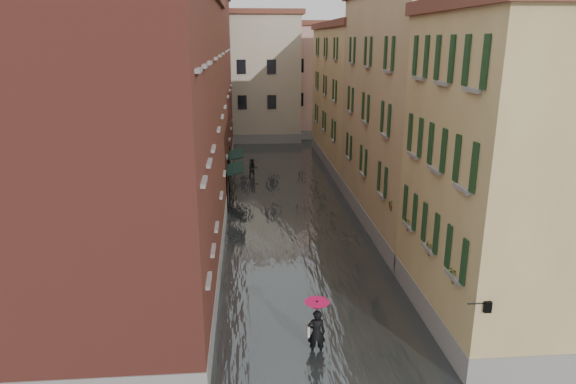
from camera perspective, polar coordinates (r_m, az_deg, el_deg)
name	(u,v)px	position (r m, az deg, el deg)	size (l,w,h in m)	color
ground	(314,303)	(21.99, 2.90, -12.24)	(120.00, 120.00, 0.00)	slate
floodwater	(288,205)	(33.87, 0.04, -1.47)	(10.00, 60.00, 0.20)	#3E4445
building_left_near	(117,167)	(18.10, -18.46, 2.65)	(6.00, 8.00, 13.00)	brown
building_left_mid	(166,123)	(28.76, -13.44, 7.44)	(6.00, 14.00, 12.50)	brown
building_left_far	(192,85)	(43.46, -10.63, 11.56)	(6.00, 16.00, 14.00)	brown
building_right_near	(516,180)	(20.22, 24.02, 1.26)	(6.00, 8.00, 11.50)	#A48A55
building_right_mid	(418,116)	(29.99, 14.30, 8.22)	(6.00, 14.00, 13.00)	tan
building_right_far	(360,99)	(44.42, 8.02, 10.16)	(6.00, 16.00, 11.50)	#A48A55
building_end_cream	(242,79)	(57.24, -5.14, 12.41)	(12.00, 9.00, 13.00)	#B8B092
building_end_pink	(321,82)	(59.90, 3.72, 12.14)	(10.00, 9.00, 12.00)	#CE9D91
awning_near	(234,170)	(33.61, -5.97, 2.50)	(1.09, 3.14, 2.80)	#142F25
awning_far	(236,155)	(37.82, -5.85, 4.09)	(1.09, 3.29, 2.80)	#142F25
wall_lantern	(486,306)	(16.67, 21.17, -11.72)	(0.71, 0.22, 0.35)	black
window_planters	(421,227)	(20.89, 14.58, -3.81)	(0.59, 8.30, 0.84)	#994232
pedestrian_main	(317,324)	(18.23, 3.19, -14.45)	(0.89, 0.89, 2.06)	black
pedestrian_far	(253,169)	(40.67, -3.94, 2.60)	(0.77, 0.60, 1.59)	black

